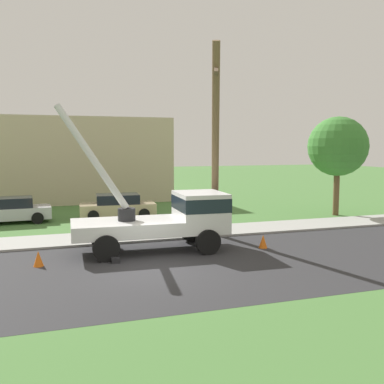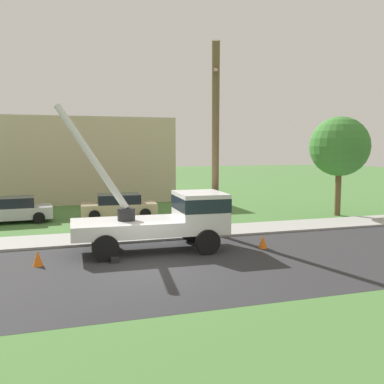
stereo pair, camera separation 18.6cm
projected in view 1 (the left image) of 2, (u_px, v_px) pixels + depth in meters
name	position (u px, v px, depth m)	size (l,w,h in m)	color
ground_plane	(109.00, 216.00, 26.53)	(120.00, 120.00, 0.00)	#477538
road_asphalt	(155.00, 269.00, 15.19)	(80.00, 8.48, 0.01)	#2B2B2D
sidewalk_strip	(127.00, 236.00, 20.45)	(80.00, 2.66, 0.10)	#9E9E99
utility_truck	(170.00, 216.00, 17.92)	(6.76, 3.21, 5.98)	silver
leaning_utility_pole	(215.00, 144.00, 19.01)	(1.61, 3.72, 8.50)	brown
traffic_cone_ahead	(263.00, 241.00, 18.30)	(0.36, 0.36, 0.56)	orange
traffic_cone_behind	(38.00, 259.00, 15.50)	(0.36, 0.36, 0.56)	orange
parked_sedan_silver	(9.00, 210.00, 24.23)	(4.48, 2.16, 1.42)	#B7B7BF
parked_sedan_tan	(118.00, 206.00, 25.89)	(4.51, 2.21, 1.42)	tan
roadside_tree_near	(338.00, 147.00, 26.59)	(3.63, 3.63, 6.06)	brown
lowrise_building_backdrop	(50.00, 160.00, 33.37)	(18.00, 6.00, 6.40)	#C6B293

